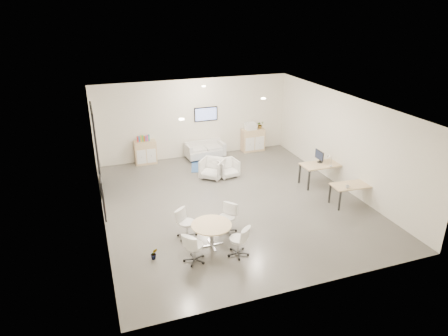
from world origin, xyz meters
TOP-DOWN VIEW (x-y plane):
  - room_shell at (0.00, 0.00)m, footprint 9.60×10.60m
  - glass_door at (-3.95, 2.51)m, footprint 0.09×1.90m
  - artwork at (-3.97, -1.60)m, footprint 0.05×0.54m
  - wall_tv at (0.50, 4.46)m, footprint 0.98×0.06m
  - ceiling_spots at (-0.20, 0.83)m, footprint 3.14×4.14m
  - sideboard_left at (-2.09, 4.26)m, footprint 0.84×0.43m
  - sideboard_right at (2.53, 4.24)m, footprint 0.97×0.47m
  - books at (-2.13, 4.26)m, footprint 0.49×0.14m
  - printer at (2.41, 4.24)m, footprint 0.45×0.38m
  - loveseat at (0.32, 4.11)m, footprint 1.61×0.89m
  - blue_rug at (0.34, 3.05)m, footprint 1.94×1.56m
  - armchair_left at (-0.02, 2.05)m, footprint 1.06×1.05m
  - armchair_right at (0.56, 1.97)m, footprint 0.77×0.73m
  - desk_rear at (3.43, 0.24)m, footprint 1.47×0.74m
  - desk_front at (3.50, -1.37)m, footprint 1.32×0.73m
  - monitor at (3.39, 0.39)m, footprint 0.20×0.50m
  - round_table at (-1.40, -2.19)m, footprint 1.06×1.06m
  - meeting_chairs at (-1.40, -2.19)m, footprint 2.03×2.03m
  - plant_cabinet at (2.86, 4.26)m, footprint 0.32×0.35m
  - plant_floor at (-2.95, -2.29)m, footprint 0.21×0.34m
  - cup at (3.21, -1.54)m, footprint 0.14×0.13m

SIDE VIEW (x-z plane):
  - blue_rug at x=0.34m, z-range 0.00..0.01m
  - plant_floor at x=-2.95m, z-range 0.00..0.14m
  - loveseat at x=0.32m, z-range 0.03..0.61m
  - armchair_right at x=0.56m, z-range 0.00..0.72m
  - armchair_left at x=-0.02m, z-range 0.00..0.80m
  - meeting_chairs at x=-1.40m, z-range 0.00..0.82m
  - sideboard_left at x=-2.09m, z-range 0.00..0.94m
  - sideboard_right at x=2.53m, z-range 0.00..0.97m
  - round_table at x=-1.40m, z-range 0.24..0.88m
  - desk_front at x=3.50m, z-range 0.26..0.93m
  - desk_rear at x=3.43m, z-range 0.31..1.07m
  - cup at x=3.21m, z-range 0.66..0.78m
  - monitor at x=3.39m, z-range 0.78..1.22m
  - books at x=-2.13m, z-range 0.94..1.16m
  - plant_cabinet at x=2.86m, z-range 0.97..1.21m
  - printer at x=2.41m, z-range 0.96..1.28m
  - glass_door at x=-3.95m, z-range 0.08..2.93m
  - artwork at x=-3.97m, z-range 1.03..2.07m
  - room_shell at x=0.00m, z-range -0.80..4.00m
  - wall_tv at x=0.50m, z-range 1.46..2.04m
  - ceiling_spots at x=-0.20m, z-range 3.17..3.20m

